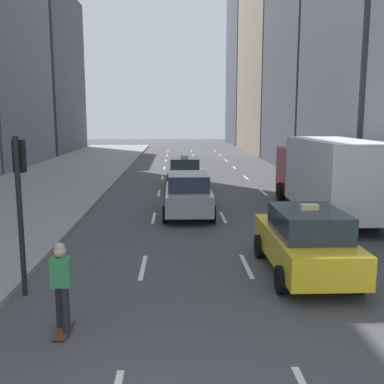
% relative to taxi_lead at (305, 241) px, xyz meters
% --- Properties ---
extents(sidewalk_left, '(8.00, 66.00, 0.15)m').
position_rel_taxi_lead_xyz_m(sidewalk_left, '(-11.00, 19.65, -0.81)').
color(sidewalk_left, gray).
rests_on(sidewalk_left, ground).
extents(lane_markings, '(5.72, 56.00, 0.01)m').
position_rel_taxi_lead_xyz_m(lane_markings, '(-1.40, 15.65, -0.87)').
color(lane_markings, white).
rests_on(lane_markings, ground).
extents(building_row_right, '(6.00, 69.99, 32.06)m').
position_rel_taxi_lead_xyz_m(building_row_right, '(8.00, 31.82, 11.35)').
color(building_row_right, '#4C515B').
rests_on(building_row_right, ground).
extents(taxi_lead, '(2.02, 4.40, 1.87)m').
position_rel_taxi_lead_xyz_m(taxi_lead, '(0.00, 0.00, 0.00)').
color(taxi_lead, yellow).
rests_on(taxi_lead, ground).
extents(taxi_second, '(2.02, 4.40, 1.87)m').
position_rel_taxi_lead_xyz_m(taxi_second, '(-2.80, 14.51, 0.00)').
color(taxi_second, yellow).
rests_on(taxi_second, ground).
extents(sedan_black_near, '(2.02, 4.40, 1.76)m').
position_rel_taxi_lead_xyz_m(sedan_black_near, '(-2.80, 7.05, 0.01)').
color(sedan_black_near, '#9EA0A5').
rests_on(sedan_black_near, ground).
extents(box_truck, '(2.58, 8.40, 3.15)m').
position_rel_taxi_lead_xyz_m(box_truck, '(2.80, 6.89, 0.83)').
color(box_truck, maroon).
rests_on(box_truck, ground).
extents(skateboarder, '(0.36, 0.80, 1.75)m').
position_rel_taxi_lead_xyz_m(skateboarder, '(-5.43, -3.00, 0.08)').
color(skateboarder, brown).
rests_on(skateboarder, ground).
extents(traffic_light_pole, '(0.24, 0.42, 3.60)m').
position_rel_taxi_lead_xyz_m(traffic_light_pole, '(-6.75, -1.06, 1.53)').
color(traffic_light_pole, black).
rests_on(traffic_light_pole, ground).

